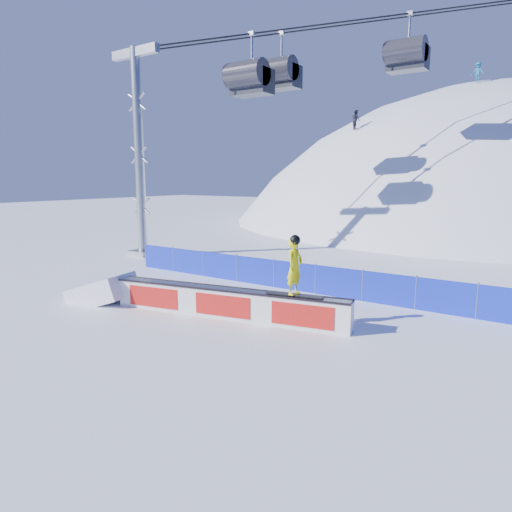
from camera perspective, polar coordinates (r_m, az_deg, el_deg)
The scene contains 7 objects.
ground at distance 14.60m, azimuth 2.78°, elevation -8.93°, with size 160.00×160.00×0.00m, color white.
snow_hill at distance 58.82m, azimuth 25.35°, elevation -13.89°, with size 64.00×64.00×64.00m.
safety_fence at distance 18.28m, azimuth 10.24°, elevation -3.27°, with size 22.05×0.05×1.30m.
rail_box at distance 15.49m, azimuth -3.76°, elevation -5.88°, with size 8.47×2.23×1.02m.
snow_ramp at distance 18.58m, azimuth -18.60°, elevation -5.33°, with size 2.34×1.56×0.88m, color white, non-canonical shape.
snowboarder at distance 14.24m, azimuth 4.86°, elevation -1.23°, with size 1.87×0.68×1.92m.
distant_skiers at distance 43.76m, azimuth 28.85°, elevation 17.53°, with size 23.02×8.28×6.28m.
Camera 1 is at (7.23, -11.79, 4.68)m, focal length 32.00 mm.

